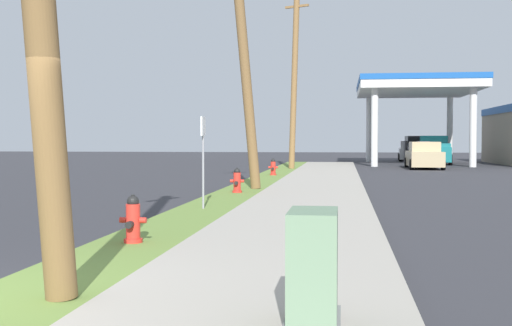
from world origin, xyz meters
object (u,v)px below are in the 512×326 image
fire_hydrant_second (237,182)px  car_white_by_far_pump (411,152)px  fire_hydrant_nearest (133,222)px  utility_pole_background (294,81)px  car_tan_by_near_pump (424,156)px  street_sign_post (203,143)px  utility_pole_midground (244,54)px  utility_cabinet (313,273)px  fire_hydrant_third (273,168)px  truck_black_at_forecourt (420,150)px  truck_teal_on_apron (434,151)px

fire_hydrant_second → car_white_by_far_pump: (8.51, 33.58, 0.28)m
fire_hydrant_nearest → car_white_by_far_pump: bearing=78.7°
utility_pole_background → car_tan_by_near_pump: size_ratio=2.08×
utility_pole_background → street_sign_post: utility_pole_background is taller
utility_pole_midground → utility_cabinet: utility_pole_midground is taller
fire_hydrant_third → truck_black_at_forecourt: 22.76m
car_white_by_far_pump → street_sign_post: bearing=-102.6°
fire_hydrant_third → utility_cabinet: bearing=-83.0°
utility_pole_background → utility_pole_midground: bearing=-91.9°
truck_black_at_forecourt → truck_teal_on_apron: size_ratio=0.98×
fire_hydrant_third → utility_pole_background: size_ratio=0.08×
fire_hydrant_second → car_tan_by_near_pump: 21.10m
car_tan_by_near_pump → fire_hydrant_third: bearing=-127.9°
utility_cabinet → truck_teal_on_apron: size_ratio=0.18×
fire_hydrant_nearest → truck_teal_on_apron: truck_teal_on_apron is taller
fire_hydrant_nearest → utility_pole_background: size_ratio=0.08×
fire_hydrant_third → utility_pole_background: 7.97m
street_sign_post → truck_teal_on_apron: (9.46, 31.63, -0.72)m
fire_hydrant_second → utility_cabinet: bearing=-78.0°
street_sign_post → truck_black_at_forecourt: 36.22m
utility_pole_background → car_tan_by_near_pump: bearing=25.0°
fire_hydrant_second → utility_cabinet: 13.92m
fire_hydrant_nearest → truck_teal_on_apron: bearing=75.5°
car_white_by_far_pump → truck_black_at_forecourt: truck_black_at_forecourt is taller
street_sign_post → utility_pole_midground: bearing=89.5°
car_tan_by_near_pump → truck_teal_on_apron: (1.57, 7.50, 0.19)m
utility_pole_midground → car_white_by_far_pump: bearing=75.3°
fire_hydrant_second → truck_black_at_forecourt: truck_black_at_forecourt is taller
fire_hydrant_third → car_white_by_far_pump: size_ratio=0.16×
fire_hydrant_second → truck_teal_on_apron: truck_teal_on_apron is taller
street_sign_post → car_white_by_far_pump: size_ratio=0.46×
truck_teal_on_apron → street_sign_post: bearing=-106.7°
car_tan_by_near_pump → car_white_by_far_pump: size_ratio=0.98×
fire_hydrant_second → utility_pole_midground: (0.01, 1.29, 4.00)m
car_white_by_far_pump → truck_teal_on_apron: 6.57m
utility_pole_midground → truck_black_at_forecourt: utility_pole_midground is taller
utility_pole_background → truck_black_at_forecourt: (8.38, 14.38, -3.99)m
street_sign_post → car_tan_by_near_pump: 25.41m
car_tan_by_near_pump → utility_pole_background: bearing=-155.0°
utility_pole_midground → truck_teal_on_apron: utility_pole_midground is taller
street_sign_post → car_tan_by_near_pump: street_sign_post is taller
fire_hydrant_nearest → utility_cabinet: (2.97, -4.11, 0.13)m
utility_pole_background → car_white_by_far_pump: 19.63m
fire_hydrant_nearest → utility_pole_background: bearing=88.7°
fire_hydrant_nearest → car_tan_by_near_pump: size_ratio=0.16×
street_sign_post → fire_hydrant_third: bearing=89.6°
truck_teal_on_apron → fire_hydrant_nearest: bearing=-104.5°
fire_hydrant_second → utility_pole_background: 16.77m
utility_cabinet → truck_teal_on_apron: 41.21m
fire_hydrant_nearest → car_tan_by_near_pump: (7.92, 29.09, 0.28)m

